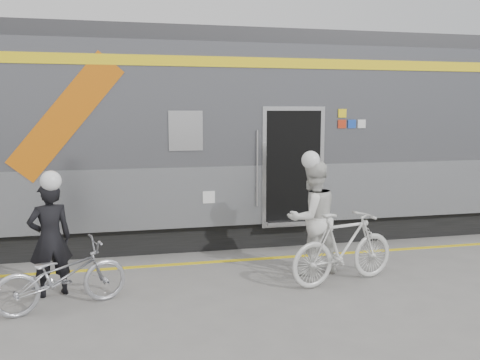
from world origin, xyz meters
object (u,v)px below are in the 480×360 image
object	(u,v)px
bicycle_left	(62,276)
bicycle_right	(344,248)
man	(50,239)
woman	(312,218)

from	to	relation	value
bicycle_left	bicycle_right	world-z (taller)	bicycle_right
man	bicycle_left	bearing A→B (deg)	90.79
bicycle_left	bicycle_right	size ratio (longest dim) A/B	0.93
bicycle_left	woman	size ratio (longest dim) A/B	0.94
bicycle_left	man	bearing A→B (deg)	0.79
woman	man	bearing A→B (deg)	-12.18
bicycle_left	woman	world-z (taller)	woman
bicycle_left	woman	xyz separation A→B (m)	(3.74, 0.65, 0.46)
woman	bicycle_right	distance (m)	0.72
man	woman	distance (m)	3.94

